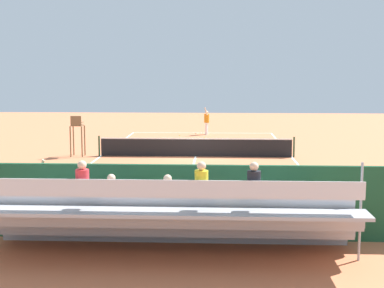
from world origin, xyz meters
The scene contains 13 objects.
ground_plane centered at (0.00, 0.00, 0.00)m, with size 60.00×60.00×0.00m, color #CC7047.
court_line_markings centered at (0.00, -0.04, 0.00)m, with size 10.10×22.20×0.01m.
tennis_net centered at (0.00, 0.00, 0.50)m, with size 10.30×0.10×1.07m.
backdrop_wall centered at (0.00, 14.00, 1.00)m, with size 18.00×0.16×2.00m, color #1E4C2D.
bleacher_stand centered at (-0.06, 15.36, 0.95)m, with size 9.06×2.40×2.48m.
umpire_chair centered at (6.20, 0.22, 1.31)m, with size 0.67×0.67×2.14m.
courtside_bench centered at (-1.88, 13.27, 0.56)m, with size 1.80×0.40×0.93m.
equipment_bag centered at (-0.21, 13.40, 0.18)m, with size 0.90×0.36×0.36m, color #334C8C.
tennis_player centered at (-0.36, -9.99, 1.02)m, with size 0.43×0.55×1.93m.
tennis_racket centered at (0.30, -10.17, 0.01)m, with size 0.40×0.58×0.03m.
tennis_ball_near centered at (-0.25, -7.82, 0.03)m, with size 0.07×0.07×0.07m, color #CCDB33.
tennis_ball_far centered at (1.51, -9.08, 0.03)m, with size 0.07×0.07×0.07m, color #CCDB33.
line_judge centered at (3.95, 13.12, 1.02)m, with size 0.42×0.55×1.93m.
Camera 1 is at (-1.17, 27.97, 4.43)m, focal length 50.62 mm.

